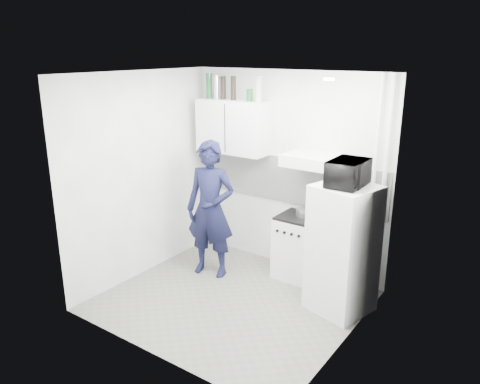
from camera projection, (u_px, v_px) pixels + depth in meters
The scene contains 23 objects.
floor at pixel (231, 301), 5.51m from camera, with size 2.80×2.80×0.00m, color #5E5E57.
ceiling at pixel (230, 74), 4.75m from camera, with size 2.80×2.80×0.00m, color white.
wall_back at pixel (287, 172), 6.10m from camera, with size 2.80×2.80×0.00m, color white.
wall_left at pixel (141, 176), 5.90m from camera, with size 2.60×2.60×0.00m, color white.
wall_right at pixel (352, 222), 4.36m from camera, with size 2.60×2.60×0.00m, color white.
person at pixel (210, 209), 5.95m from camera, with size 0.64×0.42×1.77m, color black.
stove at pixel (297, 247), 6.00m from camera, with size 0.50×0.50×0.80m, color white.
fridge at pixel (343, 249), 5.14m from camera, with size 0.60×0.60×1.46m, color white.
stove_top at pixel (298, 217), 5.88m from camera, with size 0.48×0.48×0.03m, color black.
saucepan at pixel (303, 212), 5.86m from camera, with size 0.18×0.18×0.10m, color silver.
microwave at pixel (348, 173), 4.89m from camera, with size 0.34×0.50×0.28m, color black.
bottle_a at pixel (209, 86), 6.28m from camera, with size 0.08×0.08×0.33m, color #144C1E.
bottle_b at pixel (217, 87), 6.22m from camera, with size 0.08×0.08×0.31m, color silver.
bottle_c at pixel (223, 88), 6.16m from camera, with size 0.07×0.07×0.30m, color black.
bottle_d at pixel (233, 88), 6.07m from camera, with size 0.07×0.07×0.31m, color black.
canister_b at pixel (250, 95), 5.95m from camera, with size 0.08×0.08×0.15m, color #144C1E.
bottle_e at pixel (259, 89), 5.85m from camera, with size 0.08×0.08×0.32m, color #B2B7BC.
upper_cabinet at pixel (233, 127), 6.22m from camera, with size 1.00×0.35×0.70m, color white.
range_hood at pixel (310, 160), 5.58m from camera, with size 0.60×0.50×0.14m, color white.
backsplash at pixel (287, 180), 6.12m from camera, with size 2.74×0.03×0.60m, color white.
pipe_a at pixel (383, 190), 5.33m from camera, with size 0.05×0.05×2.60m, color white.
pipe_b at pixel (373, 188), 5.39m from camera, with size 0.04×0.04×2.60m, color white.
ceiling_spot_fixture at pixel (329, 79), 4.36m from camera, with size 0.10×0.10×0.02m, color white.
Camera 1 is at (2.90, -3.94, 2.84)m, focal length 35.00 mm.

